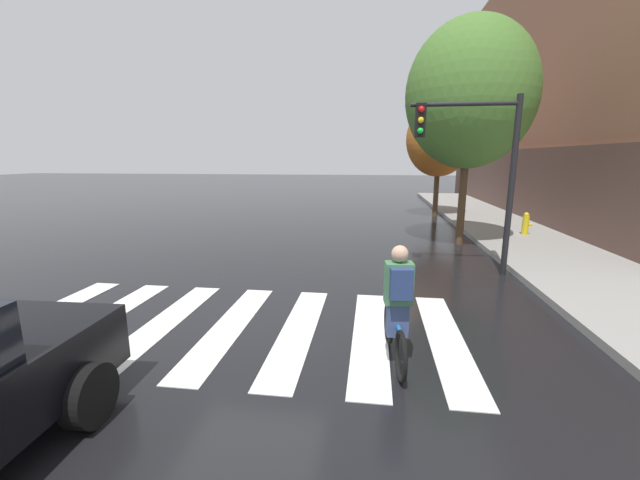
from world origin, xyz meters
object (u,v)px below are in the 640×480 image
at_px(fire_hydrant, 526,224).
at_px(street_tree_near, 470,95).
at_px(street_tree_mid, 439,139).
at_px(traffic_light_near, 477,155).
at_px(cyclist, 397,306).

relative_size(fire_hydrant, street_tree_near, 0.11).
distance_m(street_tree_near, street_tree_mid, 6.40).
xyz_separation_m(traffic_light_near, street_tree_mid, (0.65, 9.75, 0.79)).
bearing_deg(fire_hydrant, traffic_light_near, -122.53).
relative_size(fire_hydrant, street_tree_mid, 0.14).
xyz_separation_m(cyclist, street_tree_mid, (2.67, 14.42, 2.81)).
height_order(cyclist, street_tree_near, street_tree_near).
xyz_separation_m(fire_hydrant, street_tree_mid, (-2.33, 5.08, 3.12)).
distance_m(cyclist, traffic_light_near, 5.47).
height_order(cyclist, fire_hydrant, cyclist).
bearing_deg(traffic_light_near, street_tree_near, 81.79).
height_order(cyclist, street_tree_mid, street_tree_mid).
bearing_deg(fire_hydrant, street_tree_mid, 114.63).
relative_size(traffic_light_near, street_tree_mid, 0.78).
distance_m(traffic_light_near, street_tree_near, 3.93).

